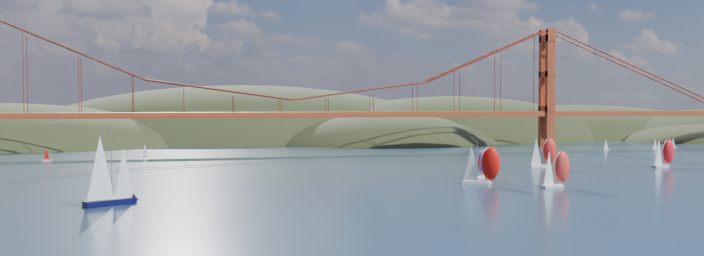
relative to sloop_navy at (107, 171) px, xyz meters
name	(u,v)px	position (x,y,z in m)	size (l,w,h in m)	color
ground	(451,223)	(59.86, -35.38, -6.98)	(1200.00, 1200.00, 0.00)	black
headlands	(343,160)	(104.81, 242.91, -19.44)	(725.00, 225.00, 96.00)	black
bridge	(288,76)	(58.12, 144.62, 25.25)	(552.00, 12.00, 55.00)	#993917
sloop_navy	(107,171)	(0.00, 0.00, 0.00)	(10.84, 8.98, 15.82)	black
racer_0	(480,164)	(88.30, 15.76, -1.85)	(9.72, 6.50, 10.87)	white
racer_1	(555,168)	(103.31, 5.17, -2.24)	(8.96, 5.35, 10.04)	silver
racer_3	(543,152)	(127.10, 53.78, -2.05)	(9.09, 3.72, 10.43)	white
racer_4	(663,152)	(164.71, 44.34, -2.16)	(9.10, 5.02, 10.20)	silver
racer_rwb	(478,163)	(93.09, 28.03, -2.77)	(7.98, 5.03, 8.92)	white
distant_boat_2	(47,154)	(-32.78, 116.74, -4.58)	(3.00, 2.00, 4.70)	silver
distant_boat_3	(145,150)	(-0.03, 131.18, -4.58)	(3.00, 2.00, 4.70)	silver
distant_boat_4	(606,144)	(195.20, 120.35, -4.58)	(3.00, 2.00, 4.70)	silver
distant_boat_5	(655,144)	(218.83, 118.68, -4.58)	(3.00, 2.00, 4.70)	silver
distant_boat_6	(673,143)	(234.10, 126.07, -4.58)	(3.00, 2.00, 4.70)	silver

